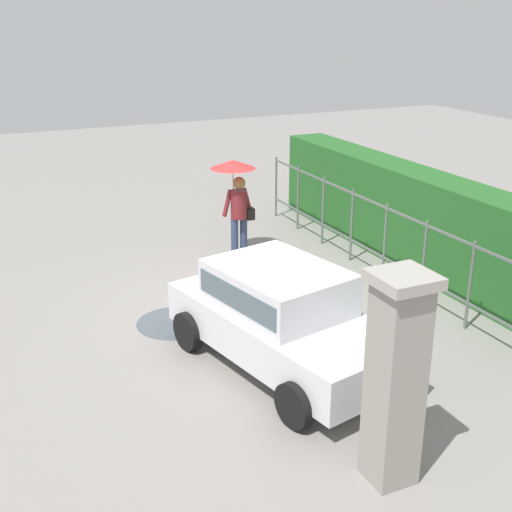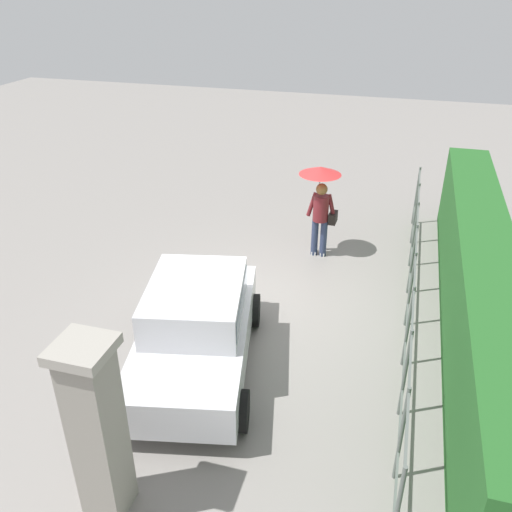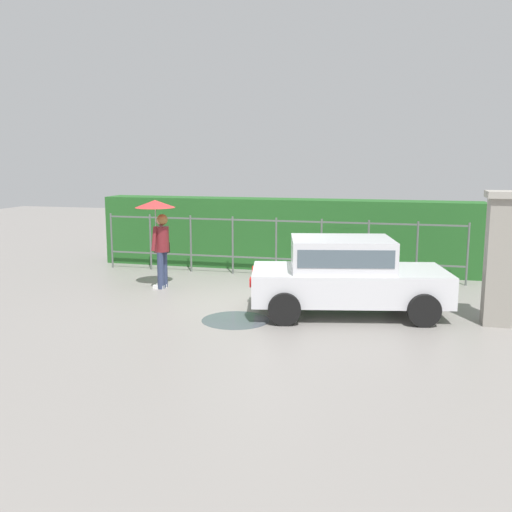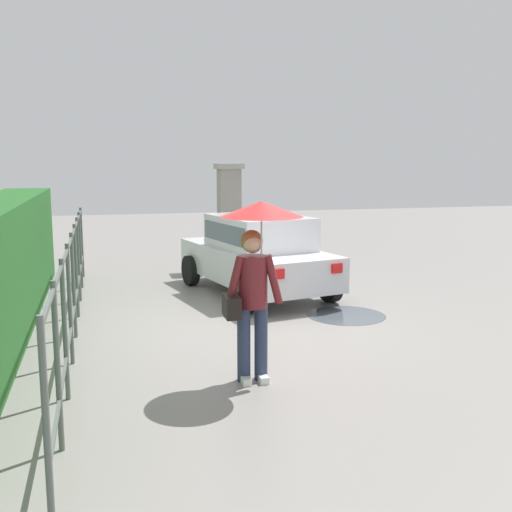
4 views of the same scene
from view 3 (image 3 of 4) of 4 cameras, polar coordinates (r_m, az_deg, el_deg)
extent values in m
plane|color=gray|center=(12.27, -0.67, -4.47)|extent=(40.00, 40.00, 0.00)
cube|color=silver|center=(11.33, 9.11, -2.78)|extent=(3.96, 2.39, 0.60)
cube|color=silver|center=(11.20, 8.43, 0.22)|extent=(2.16, 1.81, 0.60)
cube|color=#4C5B66|center=(11.20, 8.43, 0.32)|extent=(2.02, 1.80, 0.33)
cylinder|color=black|center=(12.41, 14.35, -3.19)|extent=(0.62, 0.30, 0.60)
cylinder|color=black|center=(10.82, 16.22, -5.16)|extent=(0.62, 0.30, 0.60)
cylinder|color=black|center=(12.13, 2.71, -3.20)|extent=(0.62, 0.30, 0.60)
cylinder|color=black|center=(10.49, 2.81, -5.24)|extent=(0.62, 0.30, 0.60)
cube|color=red|center=(11.76, -0.23, -1.45)|extent=(0.10, 0.21, 0.16)
cube|color=red|center=(10.68, -0.46, -2.59)|extent=(0.10, 0.21, 0.16)
cylinder|color=#2D3856|center=(13.50, -9.39, -1.43)|extent=(0.15, 0.15, 0.86)
cylinder|color=#2D3856|center=(13.68, -9.03, -1.27)|extent=(0.15, 0.15, 0.86)
cube|color=white|center=(13.60, -9.57, -3.02)|extent=(0.26, 0.10, 0.08)
cube|color=white|center=(13.78, -9.22, -2.85)|extent=(0.26, 0.10, 0.08)
cylinder|color=maroon|center=(13.47, -9.29, 1.66)|extent=(0.34, 0.34, 0.58)
sphere|color=#DBAD89|center=(13.42, -9.34, 3.48)|extent=(0.22, 0.22, 0.22)
sphere|color=olive|center=(13.40, -9.23, 3.56)|extent=(0.25, 0.25, 0.25)
cylinder|color=maroon|center=(13.30, -10.00, 1.67)|extent=(0.10, 0.23, 0.56)
cylinder|color=maroon|center=(13.70, -9.21, 1.92)|extent=(0.10, 0.23, 0.56)
cylinder|color=#B2B2B7|center=(13.40, -9.86, 3.09)|extent=(0.02, 0.02, 0.77)
cone|color=red|center=(13.35, -9.92, 5.09)|extent=(0.91, 0.91, 0.17)
cube|color=black|center=(13.79, -9.26, 0.84)|extent=(0.34, 0.17, 0.24)
cube|color=gray|center=(11.25, 22.86, -0.56)|extent=(0.48, 0.48, 2.30)
cube|color=#9E998E|center=(11.11, 23.27, 5.60)|extent=(0.60, 0.60, 0.12)
cylinder|color=#59605B|center=(16.34, -14.04, 1.48)|extent=(0.05, 0.05, 1.50)
cylinder|color=#59605B|center=(15.83, -10.35, 1.35)|extent=(0.05, 0.05, 1.50)
cylinder|color=#59605B|center=(15.39, -6.44, 1.21)|extent=(0.05, 0.05, 1.50)
cylinder|color=#59605B|center=(15.02, -2.31, 1.06)|extent=(0.05, 0.05, 1.50)
cylinder|color=#59605B|center=(14.74, 1.99, 0.89)|extent=(0.05, 0.05, 1.50)
cylinder|color=#59605B|center=(14.54, 6.44, 0.72)|extent=(0.05, 0.05, 1.50)
cylinder|color=#59605B|center=(14.43, 10.99, 0.53)|extent=(0.05, 0.05, 1.50)
cylinder|color=#59605B|center=(14.41, 15.57, 0.34)|extent=(0.05, 0.05, 1.50)
cylinder|color=#59605B|center=(14.49, 20.13, 0.15)|extent=(0.05, 0.05, 1.50)
cube|color=#59605B|center=(14.65, 2.01, 3.49)|extent=(9.23, 0.03, 0.04)
cube|color=#59605B|center=(14.79, 1.99, -0.25)|extent=(9.23, 0.03, 0.04)
cube|color=#235B23|center=(15.75, 2.83, 2.19)|extent=(10.23, 0.90, 1.90)
cylinder|color=#4C545B|center=(10.88, -2.02, -6.32)|extent=(1.28, 1.28, 0.00)
camera|label=1|loc=(9.87, 58.88, 15.81)|focal=46.45mm
camera|label=2|loc=(15.09, 36.94, 18.25)|focal=37.53mm
camera|label=4|loc=(18.09, -26.01, 7.05)|focal=41.77mm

